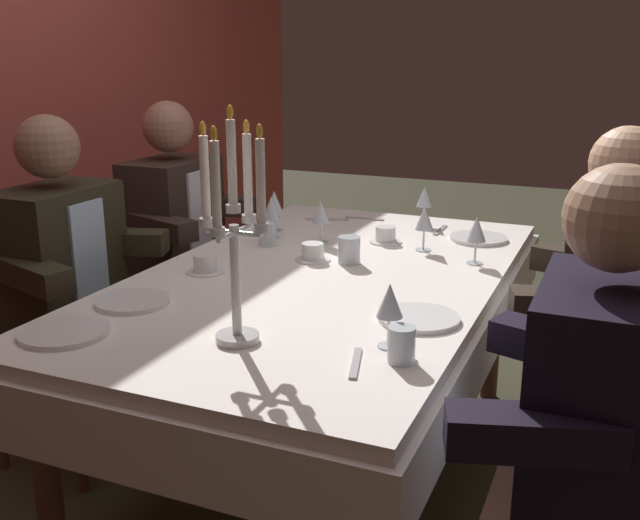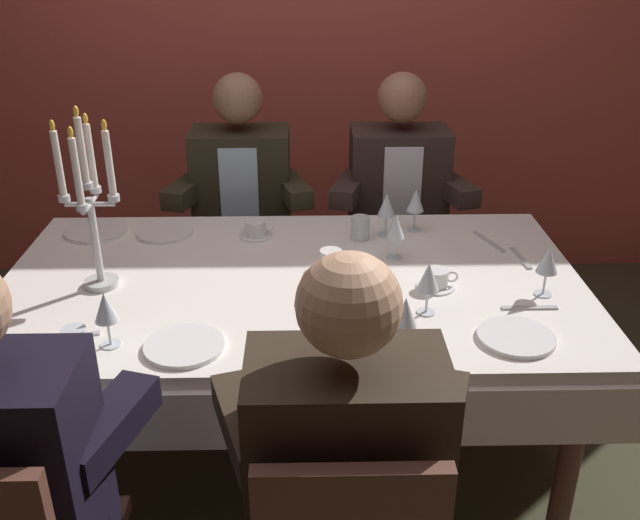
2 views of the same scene
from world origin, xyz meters
name	(u,v)px [view 1 (image 1 of 2)]	position (x,y,z in m)	size (l,w,h in m)	color
ground_plane	(321,473)	(0.00, 0.00, 0.00)	(12.00, 12.00, 0.00)	#3A3A27
dining_table	(321,308)	(0.00, 0.00, 0.62)	(1.94, 1.14, 0.74)	white
candelabra	(234,235)	(-0.61, -0.03, 1.02)	(0.19, 0.19, 0.58)	silver
dinner_plate_0	(479,238)	(0.63, -0.38, 0.75)	(0.22, 0.22, 0.01)	white
dinner_plate_1	(133,301)	(-0.48, 0.38, 0.75)	(0.21, 0.21, 0.01)	white
dinner_plate_2	(419,318)	(-0.29, -0.41, 0.75)	(0.22, 0.22, 0.01)	white
dinner_plate_3	(64,332)	(-0.75, 0.40, 0.75)	(0.23, 0.23, 0.01)	white
wine_glass_0	(271,209)	(0.34, 0.35, 0.85)	(0.07, 0.07, 0.16)	silver
wine_glass_1	(390,303)	(-0.50, -0.39, 0.85)	(0.07, 0.07, 0.16)	silver
wine_glass_2	(476,231)	(0.31, -0.44, 0.85)	(0.07, 0.07, 0.16)	silver
wine_glass_3	(274,203)	(0.46, 0.40, 0.85)	(0.07, 0.07, 0.16)	silver
wine_glass_4	(425,198)	(0.79, -0.12, 0.85)	(0.07, 0.07, 0.16)	silver
wine_glass_5	(321,213)	(0.35, 0.15, 0.86)	(0.07, 0.07, 0.16)	silver
wine_glass_6	(424,219)	(0.40, -0.23, 0.86)	(0.07, 0.07, 0.16)	silver
water_tumbler_0	(267,234)	(0.25, 0.32, 0.78)	(0.07, 0.07, 0.09)	silver
water_tumbler_1	(349,250)	(0.15, -0.04, 0.79)	(0.08, 0.08, 0.09)	silver
water_tumbler_2	(401,345)	(-0.57, -0.45, 0.78)	(0.06, 0.06, 0.09)	silver
coffee_cup_0	(205,264)	(-0.14, 0.35, 0.77)	(0.13, 0.12, 0.06)	white
coffee_cup_1	(313,253)	(0.13, 0.09, 0.77)	(0.13, 0.12, 0.06)	white
coffee_cup_2	(386,235)	(0.46, -0.07, 0.77)	(0.13, 0.12, 0.06)	white
spoon_0	(356,363)	(-0.62, -0.35, 0.74)	(0.17, 0.02, 0.01)	#B7B7BC
spoon_1	(440,230)	(0.72, -0.21, 0.74)	(0.17, 0.02, 0.01)	#B7B7BC
fork_2	(364,219)	(0.79, 0.14, 0.74)	(0.17, 0.02, 0.01)	#B7B7BC
knife_3	(327,220)	(0.71, 0.28, 0.74)	(0.19, 0.02, 0.01)	#B7B7BC
seated_diner_0	(600,409)	(-0.62, -0.89, 0.74)	(0.63, 0.48, 1.24)	brown
seated_diner_1	(58,263)	(-0.23, 0.89, 0.74)	(0.63, 0.48, 1.24)	brown
seated_diner_2	(614,298)	(0.13, -0.89, 0.74)	(0.63, 0.48, 1.24)	brown
seated_diner_3	(172,221)	(0.46, 0.89, 0.74)	(0.63, 0.48, 1.24)	brown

